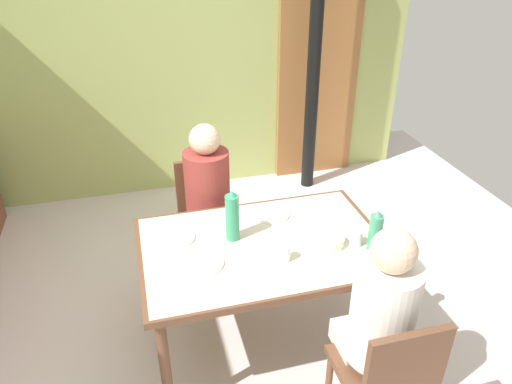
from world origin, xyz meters
name	(u,v)px	position (x,y,z in m)	size (l,w,h in m)	color
ground_plane	(224,350)	(0.00, 0.00, 0.00)	(5.83, 5.83, 0.00)	silver
wall_back	(166,45)	(0.00, 2.24, 1.37)	(4.59, 0.10, 2.74)	#A4B062
door_wooden	(318,78)	(1.41, 2.16, 1.00)	(0.80, 0.05, 2.00)	#986133
stove_pipe_column	(315,45)	(1.25, 1.89, 1.37)	(0.12, 0.12, 2.74)	black
dining_table	(263,255)	(0.25, 0.01, 0.68)	(1.37, 0.90, 0.75)	brown
chair_near_diner	(388,376)	(0.62, -0.79, 0.50)	(0.40, 0.40, 0.87)	brown
chair_far_diner	(206,213)	(0.06, 0.82, 0.50)	(0.40, 0.40, 0.87)	brown
person_near_diner	(382,309)	(0.62, -0.66, 0.78)	(0.30, 0.37, 0.77)	silver
person_far_diner	(208,187)	(0.06, 0.68, 0.78)	(0.30, 0.37, 0.77)	maroon
water_bottle_green_near	(375,232)	(0.81, -0.20, 0.87)	(0.07, 0.07, 0.26)	#398B67
water_bottle_green_far	(232,216)	(0.10, 0.11, 0.90)	(0.08, 0.08, 0.31)	#328E65
serving_bowl_center	(329,240)	(0.60, -0.09, 0.78)	(0.17, 0.17, 0.06)	#EAE4C2
dinner_plate_near_left	(176,238)	(-0.21, 0.19, 0.76)	(0.21, 0.21, 0.01)	white
dinner_plate_near_right	(271,214)	(0.38, 0.29, 0.76)	(0.22, 0.22, 0.01)	white
dinner_plate_far_center	(202,264)	(-0.11, -0.08, 0.76)	(0.22, 0.22, 0.01)	white
drinking_glass_by_near_diner	(357,238)	(0.75, -0.13, 0.80)	(0.06, 0.06, 0.09)	silver
drinking_glass_by_far_diner	(285,253)	(0.32, -0.16, 0.80)	(0.06, 0.06, 0.09)	silver
drinking_glass_spare_center	(387,256)	(0.83, -0.32, 0.80)	(0.06, 0.06, 0.09)	silver
cutlery_knife_near	(313,265)	(0.45, -0.24, 0.75)	(0.15, 0.02, 0.00)	silver
cutlery_fork_near	(268,242)	(0.28, 0.02, 0.75)	(0.15, 0.02, 0.00)	silver
cutlery_knife_far	(354,264)	(0.66, -0.29, 0.75)	(0.15, 0.02, 0.00)	silver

